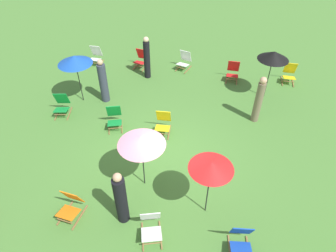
% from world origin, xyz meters
% --- Properties ---
extents(ground_plane, '(40.00, 40.00, 0.00)m').
position_xyz_m(ground_plane, '(0.00, 0.00, 0.00)').
color(ground_plane, '#477A33').
extents(deckchair_0, '(0.60, 0.83, 0.83)m').
position_xyz_m(deckchair_0, '(-2.04, 5.69, 0.37)').
color(deckchair_0, olive).
rests_on(deckchair_0, ground).
extents(deckchair_1, '(0.50, 0.78, 0.83)m').
position_xyz_m(deckchair_1, '(2.04, 5.30, 0.37)').
color(deckchair_1, olive).
rests_on(deckchair_1, ground).
extents(deckchair_3, '(0.51, 0.78, 0.83)m').
position_xyz_m(deckchair_3, '(4.37, 5.55, 0.37)').
color(deckchair_3, olive).
rests_on(deckchair_3, ground).
extents(deckchair_4, '(0.51, 0.78, 0.83)m').
position_xyz_m(deckchair_4, '(-0.22, 1.48, 0.37)').
color(deckchair_4, olive).
rests_on(deckchair_4, ground).
extents(deckchair_5, '(0.67, 0.86, 0.83)m').
position_xyz_m(deckchair_5, '(0.22, -2.35, 0.37)').
color(deckchair_5, olive).
rests_on(deckchair_5, ground).
extents(deckchair_6, '(0.69, 0.87, 0.83)m').
position_xyz_m(deckchair_6, '(-1.92, 1.45, 0.37)').
color(deckchair_6, olive).
rests_on(deckchair_6, ground).
extents(deckchair_7, '(0.68, 0.87, 0.83)m').
position_xyz_m(deckchair_7, '(-0.10, 5.86, 0.37)').
color(deckchair_7, olive).
rests_on(deckchair_7, ground).
extents(deckchair_8, '(0.58, 0.82, 0.83)m').
position_xyz_m(deckchair_8, '(-1.91, -2.14, 0.37)').
color(deckchair_8, olive).
rests_on(deckchair_8, ground).
extents(deckchair_10, '(0.55, 0.81, 0.83)m').
position_xyz_m(deckchair_10, '(2.35, -2.35, 0.37)').
color(deckchair_10, olive).
rests_on(deckchair_10, ground).
extents(deckchair_11, '(0.50, 0.78, 0.83)m').
position_xyz_m(deckchair_11, '(-4.16, 5.62, 0.37)').
color(deckchair_11, olive).
rests_on(deckchair_11, ground).
extents(deckchair_12, '(0.61, 0.84, 0.83)m').
position_xyz_m(deckchair_12, '(-4.02, 1.82, 0.37)').
color(deckchair_12, olive).
rests_on(deckchair_12, ground).
extents(umbrella_0, '(1.07, 1.07, 1.87)m').
position_xyz_m(umbrella_0, '(1.47, -1.43, 1.76)').
color(umbrella_0, black).
rests_on(umbrella_0, ground).
extents(umbrella_1, '(1.13, 1.13, 1.93)m').
position_xyz_m(umbrella_1, '(3.32, 4.23, 1.77)').
color(umbrella_1, black).
rests_on(umbrella_1, ground).
extents(umbrella_2, '(1.24, 1.24, 1.90)m').
position_xyz_m(umbrella_2, '(-3.63, 2.73, 1.74)').
color(umbrella_2, black).
rests_on(umbrella_2, ground).
extents(umbrella_3, '(1.25, 1.25, 1.82)m').
position_xyz_m(umbrella_3, '(-0.32, -0.83, 1.68)').
color(umbrella_3, black).
rests_on(umbrella_3, ground).
extents(person_0, '(0.41, 0.41, 1.72)m').
position_xyz_m(person_0, '(-0.58, -2.03, 0.81)').
color(person_0, black).
rests_on(person_0, ground).
extents(person_1, '(0.36, 0.36, 1.77)m').
position_xyz_m(person_1, '(2.88, 2.66, 0.87)').
color(person_1, '#72664C').
rests_on(person_1, ground).
extents(person_2, '(0.37, 0.37, 1.75)m').
position_xyz_m(person_2, '(-2.76, 2.88, 0.83)').
color(person_2, '#333847').
rests_on(person_2, ground).
extents(person_3, '(0.29, 0.29, 1.82)m').
position_xyz_m(person_3, '(-1.55, 4.86, 0.88)').
color(person_3, black).
rests_on(person_3, ground).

